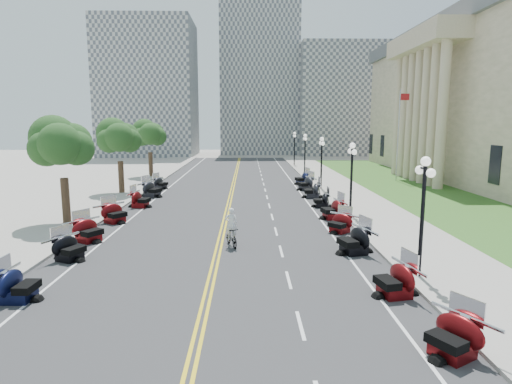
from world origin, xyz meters
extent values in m
plane|color=gray|center=(0.00, 0.00, 0.00)|extent=(160.00, 160.00, 0.00)
cube|color=#333335|center=(0.00, 10.00, 0.00)|extent=(16.00, 90.00, 0.01)
cube|color=yellow|center=(-0.12, 10.00, 0.01)|extent=(0.12, 90.00, 0.00)
cube|color=yellow|center=(0.12, 10.00, 0.01)|extent=(0.12, 90.00, 0.00)
cube|color=white|center=(6.40, 10.00, 0.01)|extent=(0.12, 90.00, 0.00)
cube|color=white|center=(-6.40, 10.00, 0.01)|extent=(0.12, 90.00, 0.00)
cube|color=white|center=(3.20, -12.00, 0.01)|extent=(0.12, 2.00, 0.00)
cube|color=white|center=(3.20, -8.00, 0.01)|extent=(0.12, 2.00, 0.00)
cube|color=white|center=(3.20, -4.00, 0.01)|extent=(0.12, 2.00, 0.00)
cube|color=white|center=(3.20, 0.00, 0.01)|extent=(0.12, 2.00, 0.00)
cube|color=white|center=(3.20, 4.00, 0.01)|extent=(0.12, 2.00, 0.00)
cube|color=white|center=(3.20, 8.00, 0.01)|extent=(0.12, 2.00, 0.00)
cube|color=white|center=(3.20, 12.00, 0.01)|extent=(0.12, 2.00, 0.00)
cube|color=white|center=(3.20, 16.00, 0.01)|extent=(0.12, 2.00, 0.00)
cube|color=white|center=(3.20, 20.00, 0.01)|extent=(0.12, 2.00, 0.00)
cube|color=white|center=(3.20, 24.00, 0.01)|extent=(0.12, 2.00, 0.00)
cube|color=white|center=(3.20, 28.00, 0.01)|extent=(0.12, 2.00, 0.00)
cube|color=white|center=(3.20, 32.00, 0.01)|extent=(0.12, 2.00, 0.00)
cube|color=white|center=(3.20, 36.00, 0.01)|extent=(0.12, 2.00, 0.00)
cube|color=white|center=(3.20, 40.00, 0.01)|extent=(0.12, 2.00, 0.00)
cube|color=white|center=(3.20, 44.00, 0.01)|extent=(0.12, 2.00, 0.00)
cube|color=white|center=(3.20, 48.00, 0.01)|extent=(0.12, 2.00, 0.00)
cube|color=white|center=(3.20, 52.00, 0.01)|extent=(0.12, 2.00, 0.00)
cube|color=#9E9991|center=(10.50, 10.00, 0.07)|extent=(5.00, 90.00, 0.15)
cube|color=#9E9991|center=(-10.50, 10.00, 0.07)|extent=(5.00, 90.00, 0.15)
cube|color=#356023|center=(17.50, 18.00, 0.05)|extent=(9.00, 60.00, 0.10)
cube|color=gray|center=(-18.00, 62.00, 13.00)|extent=(18.00, 14.00, 26.00)
cube|color=gray|center=(4.00, 68.00, 15.00)|extent=(16.00, 12.00, 30.00)
cube|color=gray|center=(22.00, 65.00, 11.00)|extent=(20.00, 14.00, 22.00)
imported|color=#A51414|center=(0.66, -3.09, 0.52)|extent=(1.03, 1.81, 1.05)
imported|color=white|center=(0.66, -3.09, 1.90)|extent=(0.63, 0.41, 1.72)
camera|label=1|loc=(1.53, -24.80, 6.40)|focal=30.00mm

